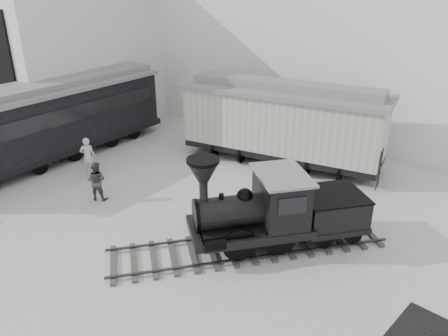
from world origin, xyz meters
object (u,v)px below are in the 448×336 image
Objects in this scene: boxcar at (283,121)px; passenger_coach at (49,121)px; locomotive at (270,214)px; visitor_b at (96,181)px.

boxcar reaches higher than passenger_coach.
locomotive reaches higher than visitor_b.
boxcar is 11.51m from passenger_coach.
boxcar reaches higher than locomotive.
locomotive is at bearing -72.75° from boxcar.
passenger_coach is at bearing -43.05° from visitor_b.
visitor_b is (-7.62, -0.78, -0.41)m from locomotive.
passenger_coach is 5.63m from visitor_b.
locomotive is 0.82× the size of boxcar.
boxcar is at bearing 157.17° from locomotive.
passenger_coach reaches higher than locomotive.
passenger_coach is at bearing -140.31° from locomotive.
locomotive is at bearing -1.17° from passenger_coach.
boxcar is 6.02× the size of visitor_b.
locomotive is 0.60× the size of passenger_coach.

